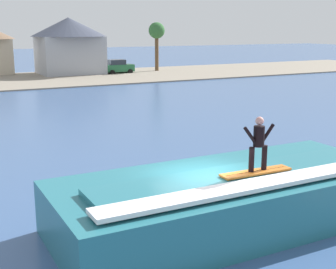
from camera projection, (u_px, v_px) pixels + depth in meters
ground_plane at (203, 224)px, 14.29m from camera, size 260.00×260.00×0.00m
wave_crest at (230, 198)px, 14.07m from camera, size 10.71×4.34×1.76m
surfboard at (256, 172)px, 13.46m from camera, size 2.27×0.52×0.06m
surfer at (259, 141)px, 13.30m from camera, size 1.09×0.32×1.59m
car_far_shore at (118, 67)px, 61.03m from camera, size 3.84×2.29×1.86m
house_gabled_white at (69, 42)px, 59.42m from camera, size 9.56×9.56×7.20m
tree_short_bushy at (157, 33)px, 63.17m from camera, size 2.20×2.20×6.67m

